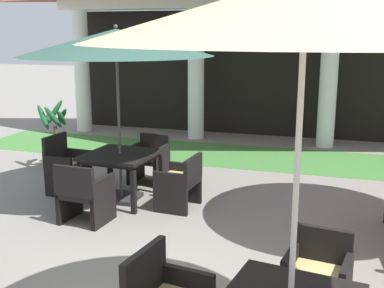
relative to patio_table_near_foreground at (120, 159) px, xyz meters
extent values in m
cylinder|color=white|center=(-3.28, 4.70, 0.89)|extent=(0.39, 0.39, 3.09)
cylinder|color=white|center=(-0.20, 4.70, 0.89)|extent=(0.39, 0.39, 3.09)
cylinder|color=white|center=(2.88, 4.70, 0.89)|extent=(0.39, 0.39, 3.09)
cube|color=white|center=(1.34, 4.70, 2.55)|extent=(10.04, 0.70, 0.24)
cube|color=black|center=(1.34, 5.60, 0.89)|extent=(9.84, 0.16, 3.09)
cube|color=#47843D|center=(1.34, 3.23, -0.65)|extent=(12.24, 2.00, 0.01)
cube|color=black|center=(0.00, 0.00, 0.07)|extent=(1.08, 1.08, 0.05)
cube|color=black|center=(0.00, 0.00, 0.02)|extent=(1.00, 1.00, 0.05)
cube|color=black|center=(-0.50, -0.44, -0.33)|extent=(0.07, 0.07, 0.64)
cube|color=black|center=(0.44, -0.50, -0.33)|extent=(0.07, 0.07, 0.64)
cube|color=black|center=(-0.44, 0.50, -0.33)|extent=(0.07, 0.07, 0.64)
cube|color=black|center=(0.50, 0.44, -0.33)|extent=(0.07, 0.07, 0.64)
cube|color=#2D2D2D|center=(0.00, 0.00, -0.62)|extent=(0.53, 0.53, 0.07)
cylinder|color=#4C4742|center=(0.00, 0.00, 0.53)|extent=(0.04, 0.04, 2.37)
cone|color=#33594C|center=(0.00, 0.00, 1.76)|extent=(2.87, 2.87, 0.39)
sphere|color=#4C4742|center=(0.00, 0.00, 1.98)|extent=(0.06, 0.06, 0.06)
cube|color=black|center=(0.96, -0.07, -0.26)|extent=(0.56, 0.65, 0.07)
cube|color=#E0CC7F|center=(0.96, -0.07, -0.20)|extent=(0.52, 0.59, 0.05)
cube|color=black|center=(1.20, -0.09, -0.03)|extent=(0.10, 0.61, 0.37)
cube|color=black|center=(0.94, -0.35, -0.35)|extent=(0.52, 0.10, 0.61)
cube|color=black|center=(0.98, 0.21, -0.35)|extent=(0.52, 0.10, 0.61)
cube|color=black|center=(0.71, -0.33, -0.47)|extent=(0.06, 0.06, 0.36)
cube|color=black|center=(0.75, 0.22, -0.47)|extent=(0.06, 0.06, 0.36)
cube|color=black|center=(1.17, -0.36, -0.47)|extent=(0.06, 0.06, 0.36)
cube|color=black|center=(1.21, 0.19, -0.47)|extent=(0.06, 0.06, 0.36)
cube|color=black|center=(0.07, 0.96, -0.24)|extent=(0.59, 0.61, 0.07)
cube|color=#E0CC7F|center=(0.07, 0.96, -0.18)|extent=(0.55, 0.56, 0.05)
cube|color=black|center=(0.09, 1.23, -0.02)|extent=(0.56, 0.10, 0.36)
cube|color=black|center=(0.33, 0.94, -0.32)|extent=(0.10, 0.57, 0.66)
cube|color=black|center=(-0.19, 0.98, -0.32)|extent=(0.10, 0.57, 0.66)
cube|color=black|center=(0.30, 0.69, -0.46)|extent=(0.06, 0.06, 0.38)
cube|color=black|center=(-0.20, 0.72, -0.46)|extent=(0.06, 0.06, 0.38)
cube|color=black|center=(0.34, 1.20, -0.46)|extent=(0.06, 0.06, 0.38)
cube|color=black|center=(-0.16, 1.24, -0.46)|extent=(0.06, 0.06, 0.38)
cube|color=black|center=(-0.07, -0.96, -0.25)|extent=(0.63, 0.60, 0.07)
cube|color=#E0CC7F|center=(-0.07, -0.96, -0.19)|extent=(0.58, 0.55, 0.05)
cube|color=black|center=(-0.09, -1.22, -0.01)|extent=(0.60, 0.10, 0.41)
cube|color=black|center=(-0.35, -0.94, -0.33)|extent=(0.10, 0.56, 0.66)
cube|color=black|center=(0.21, -0.98, -0.33)|extent=(0.10, 0.56, 0.66)
cube|color=black|center=(-0.32, -0.69, -0.47)|extent=(0.06, 0.06, 0.37)
cube|color=black|center=(0.22, -0.73, -0.47)|extent=(0.06, 0.06, 0.37)
cube|color=black|center=(-0.36, -1.19, -0.47)|extent=(0.06, 0.06, 0.37)
cube|color=black|center=(0.18, -1.23, -0.47)|extent=(0.06, 0.06, 0.37)
cube|color=black|center=(-0.96, 0.07, -0.22)|extent=(0.55, 0.61, 0.07)
cube|color=#E0CC7F|center=(-0.96, 0.07, -0.16)|extent=(0.51, 0.56, 0.05)
cube|color=black|center=(-1.20, 0.09, 0.05)|extent=(0.10, 0.58, 0.47)
cube|color=black|center=(-0.94, 0.34, -0.32)|extent=(0.51, 0.10, 0.67)
cube|color=black|center=(-0.98, -0.20, -0.32)|extent=(0.51, 0.10, 0.67)
cube|color=black|center=(-0.72, 0.31, -0.45)|extent=(0.06, 0.06, 0.40)
cube|color=black|center=(-0.75, -0.21, -0.45)|extent=(0.06, 0.06, 0.40)
cube|color=black|center=(-1.17, 0.35, -0.45)|extent=(0.06, 0.06, 0.40)
cube|color=black|center=(-1.21, -0.17, -0.45)|extent=(0.06, 0.06, 0.40)
cylinder|color=beige|center=(2.95, -3.47, 0.68)|extent=(0.04, 0.04, 2.66)
cone|color=beige|center=(2.95, -3.47, 2.04)|extent=(2.76, 2.76, 0.40)
cube|color=black|center=(1.78, -3.29, 0.00)|extent=(0.15, 0.62, 0.46)
cube|color=black|center=(3.09, -2.53, -0.22)|extent=(0.59, 0.56, 0.07)
cube|color=#E0CC7F|center=(3.09, -2.53, -0.16)|extent=(0.54, 0.51, 0.05)
cube|color=black|center=(3.13, -2.31, 0.00)|extent=(0.53, 0.14, 0.37)
cube|color=black|center=(2.85, -2.49, -0.32)|extent=(0.13, 0.49, 0.66)
cube|color=black|center=(2.89, -2.28, -0.45)|extent=(0.06, 0.06, 0.40)
cylinder|color=#47423D|center=(-1.99, 1.35, -0.49)|extent=(0.56, 0.56, 0.32)
cylinder|color=brown|center=(-1.99, 1.35, -0.09)|extent=(0.07, 0.07, 0.48)
ellipsoid|color=#1E562D|center=(-1.85, 1.36, 0.31)|extent=(0.14, 0.37, 0.38)
ellipsoid|color=#1E562D|center=(-1.93, 1.49, 0.32)|extent=(0.40, 0.24, 0.40)
ellipsoid|color=#1E562D|center=(-2.08, 1.48, 0.39)|extent=(0.39, 0.31, 0.53)
ellipsoid|color=#1E562D|center=(-2.13, 1.32, 0.29)|extent=(0.17, 0.36, 0.35)
ellipsoid|color=#1E562D|center=(-2.12, 1.16, 0.35)|extent=(0.48, 0.37, 0.48)
ellipsoid|color=#1E562D|center=(-1.94, 1.21, 0.35)|extent=(0.38, 0.23, 0.45)
camera|label=1|loc=(3.21, -6.60, 1.91)|focal=45.69mm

